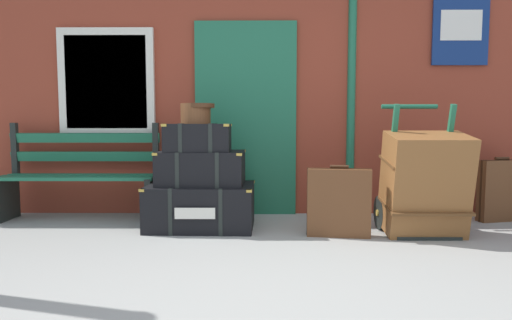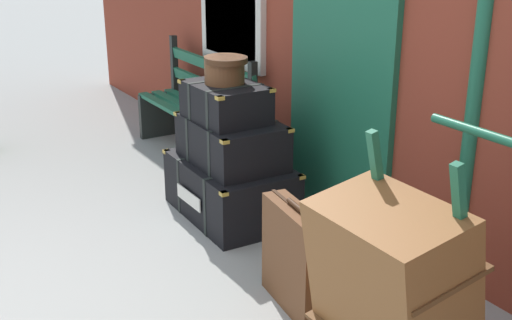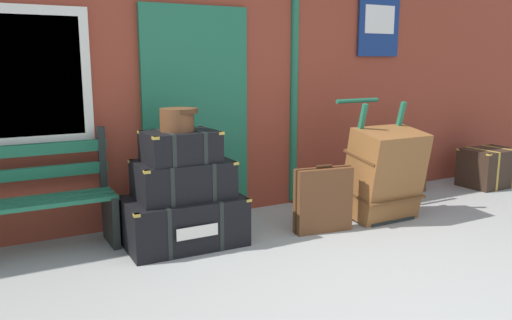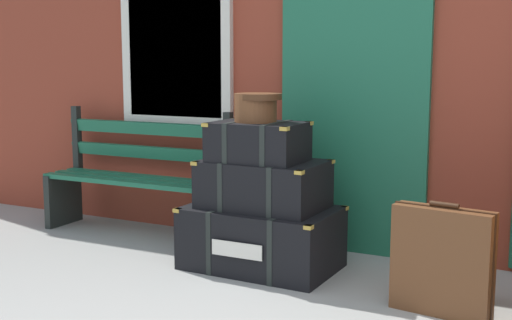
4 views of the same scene
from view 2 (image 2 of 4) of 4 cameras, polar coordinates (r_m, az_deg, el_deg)
platform_bench at (r=6.03m, az=-5.20°, el=4.36°), size 1.60×0.43×1.01m
steamer_trunk_base at (r=4.84m, az=-2.23°, el=-2.51°), size 1.03×0.68×0.43m
steamer_trunk_middle at (r=4.71m, az=-2.13°, el=1.64°), size 0.83×0.57×0.33m
steamer_trunk_top at (r=4.63m, az=-2.66°, el=5.08°), size 0.61×0.45×0.27m
round_hatbox at (r=4.60m, az=-2.74°, el=8.01°), size 0.32×0.30×0.19m
porters_trolley at (r=3.31m, az=13.82°, el=-13.37°), size 0.71×0.64×1.19m
large_brown_trunk at (r=3.10m, az=11.76°, el=-11.36°), size 0.70×0.58×0.94m
suitcase_beige at (r=3.68m, az=3.34°, el=-8.55°), size 0.57×0.22×0.64m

